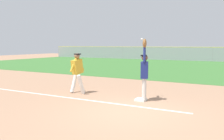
{
  "coord_description": "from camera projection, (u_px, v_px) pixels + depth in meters",
  "views": [
    {
      "loc": [
        2.93,
        -6.54,
        2.06
      ],
      "look_at": [
        -1.58,
        1.83,
        1.05
      ],
      "focal_mm": 37.82,
      "sensor_mm": 36.0,
      "label": 1
    }
  ],
  "objects": [
    {
      "name": "ground_plane",
      "position": [
        129.0,
        112.0,
        7.32
      ],
      "size": [
        77.1,
        77.1,
        0.0
      ],
      "primitive_type": "plane",
      "color": "tan"
    },
    {
      "name": "outfield_grass",
      "position": [
        202.0,
        68.0,
        21.37
      ],
      "size": [
        50.23,
        19.2,
        0.01
      ],
      "primitive_type": "cube",
      "color": "#3D7533",
      "rests_on": "ground_plane"
    },
    {
      "name": "chalk_foul_line",
      "position": [
        43.0,
        94.0,
        9.85
      ],
      "size": [
        12.0,
        0.24,
        0.01
      ],
      "primitive_type": "cube",
      "rotation": [
        0.0,
        0.0,
        0.01
      ],
      "color": "white",
      "rests_on": "ground_plane"
    },
    {
      "name": "first_base",
      "position": [
        141.0,
        100.0,
        8.75
      ],
      "size": [
        0.39,
        0.39,
        0.08
      ],
      "primitive_type": "cube",
      "rotation": [
        0.0,
        0.0,
        0.02
      ],
      "color": "white",
      "rests_on": "ground_plane"
    },
    {
      "name": "fielder",
      "position": [
        144.0,
        71.0,
        8.61
      ],
      "size": [
        0.4,
        0.88,
        2.28
      ],
      "rotation": [
        0.0,
        0.0,
        3.46
      ],
      "color": "silver",
      "rests_on": "ground_plane"
    },
    {
      "name": "runner",
      "position": [
        77.0,
        70.0,
        9.97
      ],
      "size": [
        0.74,
        0.85,
        1.72
      ],
      "rotation": [
        0.0,
        0.0,
        -0.11
      ],
      "color": "white",
      "rests_on": "ground_plane"
    },
    {
      "name": "baseball",
      "position": [
        142.0,
        39.0,
        8.8
      ],
      "size": [
        0.07,
        0.07,
        0.07
      ],
      "primitive_type": "sphere",
      "color": "white"
    },
    {
      "name": "outfield_fence",
      "position": [
        213.0,
        54.0,
        29.68
      ],
      "size": [
        50.31,
        0.08,
        1.82
      ],
      "color": "#93999E",
      "rests_on": "ground_plane"
    },
    {
      "name": "parked_car_black",
      "position": [
        149.0,
        54.0,
        37.15
      ],
      "size": [
        4.5,
        2.32,
        1.25
      ],
      "rotation": [
        0.0,
        0.0,
        -0.06
      ],
      "color": "black",
      "rests_on": "ground_plane"
    },
    {
      "name": "parked_car_white",
      "position": [
        190.0,
        55.0,
        33.87
      ],
      "size": [
        4.59,
        2.51,
        1.25
      ],
      "rotation": [
        0.0,
        0.0,
        0.12
      ],
      "color": "white",
      "rests_on": "ground_plane"
    }
  ]
}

